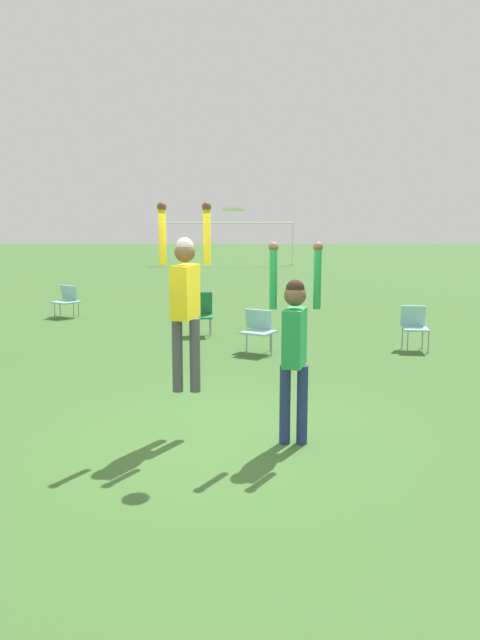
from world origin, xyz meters
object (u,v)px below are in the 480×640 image
object	(u,v)px
camping_chair_2	(202,311)
camping_chair_3	(416,324)
person_jumping	(186,293)
frisbee	(235,209)
camping_chair_0	(69,299)
camping_chair_4	(260,328)
person_defending	(296,338)

from	to	relation	value
camping_chair_2	camping_chair_3	world-z (taller)	camping_chair_2
person_jumping	frisbee	distance (m)	1.10
camping_chair_0	camping_chair_2	size ratio (longest dim) A/B	0.92
camping_chair_0	camping_chair_4	bearing A→B (deg)	172.91
camping_chair_0	camping_chair_3	size ratio (longest dim) A/B	1.02
person_defending	camping_chair_2	xyz separation A→B (m)	(-1.41, 6.55, -0.65)
camping_chair_4	frisbee	bearing A→B (deg)	114.65
person_jumping	camping_chair_3	distance (m)	6.21
person_defending	camping_chair_4	xyz separation A→B (m)	(-0.24, 4.78, -0.70)
person_defending	camping_chair_2	size ratio (longest dim) A/B	2.39
frisbee	camping_chair_2	bearing A→B (deg)	96.64
frisbee	camping_chair_0	distance (m)	10.28
camping_chair_3	person_jumping	bearing A→B (deg)	58.02
camping_chair_4	camping_chair_0	bearing A→B (deg)	-13.05
camping_chair_0	camping_chair_3	world-z (taller)	camping_chair_3
camping_chair_2	camping_chair_4	distance (m)	2.12
camping_chair_0	camping_chair_3	bearing A→B (deg)	-172.53
person_jumping	camping_chair_0	world-z (taller)	person_jumping
person_defending	camping_chair_0	bearing A→B (deg)	-135.83
frisbee	camping_chair_3	bearing A→B (deg)	56.08
person_defending	camping_chair_2	bearing A→B (deg)	-152.21
person_defending	camping_chair_3	world-z (taller)	person_defending
camping_chair_2	camping_chair_4	size ratio (longest dim) A/B	1.16
person_defending	frisbee	xyz separation A→B (m)	(-0.65, 0.04, 1.36)
camping_chair_2	camping_chair_0	bearing A→B (deg)	-42.81
camping_chair_2	camping_chair_3	size ratio (longest dim) A/B	1.10
frisbee	camping_chair_2	distance (m)	6.85
person_jumping	camping_chair_3	size ratio (longest dim) A/B	2.55
camping_chair_0	person_jumping	bearing A→B (deg)	148.79
camping_chair_0	camping_chair_2	world-z (taller)	camping_chair_2
person_defending	camping_chair_4	world-z (taller)	person_defending
person_jumping	person_defending	distance (m)	1.32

